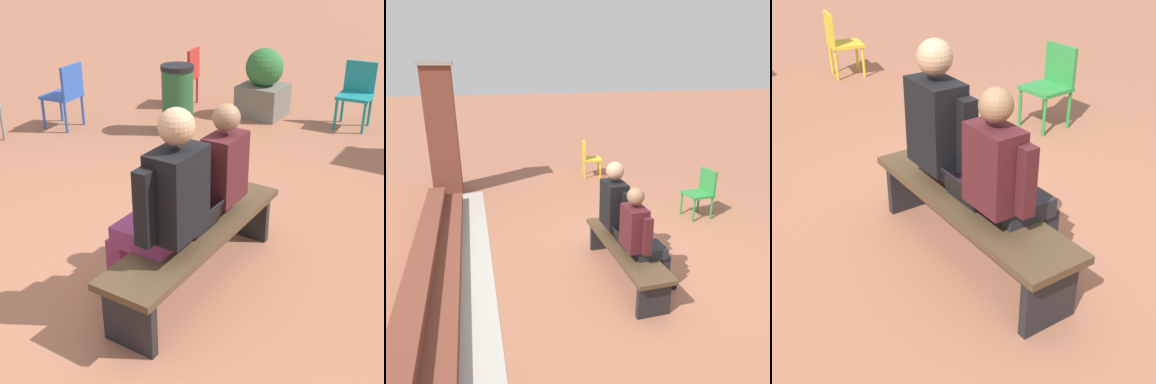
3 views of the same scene
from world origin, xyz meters
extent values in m
plane|color=#9E6047|center=(0.00, 0.00, 0.00)|extent=(60.00, 60.00, 0.00)
cube|color=#4C3823|center=(-0.21, 0.22, 0.42)|extent=(1.80, 0.44, 0.05)
cube|color=black|center=(-1.01, 0.22, 0.20)|extent=(0.06, 0.37, 0.40)
cube|color=black|center=(0.59, 0.22, 0.20)|extent=(0.06, 0.37, 0.40)
cube|color=#232328|center=(-0.52, 0.06, 0.50)|extent=(0.30, 0.36, 0.12)
cube|color=#232328|center=(-0.60, -0.12, 0.23)|extent=(0.10, 0.11, 0.45)
cube|color=black|center=(-0.60, -0.17, 0.03)|extent=(0.10, 0.21, 0.06)
cube|color=#232328|center=(-0.44, -0.12, 0.23)|extent=(0.10, 0.11, 0.45)
cube|color=black|center=(-0.44, -0.17, 0.03)|extent=(0.10, 0.21, 0.06)
cube|color=#47191E|center=(-0.52, 0.26, 0.82)|extent=(0.34, 0.21, 0.50)
cube|color=navy|center=(-0.52, 0.14, 0.78)|extent=(0.04, 0.01, 0.30)
cube|color=#47191E|center=(-0.73, 0.19, 0.80)|extent=(0.08, 0.09, 0.42)
cube|color=#47191E|center=(-0.30, 0.19, 0.80)|extent=(0.08, 0.09, 0.42)
sphere|color=#8C6647|center=(-0.52, 0.26, 1.19)|extent=(0.20, 0.20, 0.20)
cube|color=#7F2D5B|center=(0.11, 0.03, 0.51)|extent=(0.35, 0.41, 0.14)
cube|color=#7F2D5B|center=(0.01, -0.18, 0.23)|extent=(0.11, 0.12, 0.45)
cube|color=black|center=(0.01, -0.24, 0.04)|extent=(0.11, 0.25, 0.07)
cube|color=#7F2D5B|center=(0.20, -0.18, 0.23)|extent=(0.11, 0.12, 0.45)
cube|color=black|center=(0.20, -0.24, 0.04)|extent=(0.11, 0.25, 0.07)
cube|color=black|center=(0.11, 0.26, 0.87)|extent=(0.39, 0.25, 0.58)
cube|color=black|center=(-0.14, 0.19, 0.85)|extent=(0.09, 0.10, 0.49)
cube|color=black|center=(0.36, 0.19, 0.85)|extent=(0.09, 0.10, 0.49)
sphere|color=tan|center=(0.11, 0.26, 1.31)|extent=(0.23, 0.23, 0.23)
cube|color=black|center=(-0.22, 0.18, 0.46)|extent=(0.32, 0.22, 0.02)
cube|color=#2D2D33|center=(-0.22, 0.17, 0.47)|extent=(0.29, 0.15, 0.00)
cube|color=black|center=(-0.22, 0.32, 0.57)|extent=(0.32, 0.07, 0.19)
cube|color=#33519E|center=(-0.22, 0.31, 0.57)|extent=(0.28, 0.06, 0.17)
cube|color=gold|center=(4.16, -0.76, 0.42)|extent=(0.49, 0.49, 0.04)
cube|color=gold|center=(4.20, -0.57, 0.64)|extent=(0.40, 0.11, 0.40)
cylinder|color=gold|center=(3.96, -0.91, 0.20)|extent=(0.04, 0.04, 0.40)
cylinder|color=gold|center=(4.31, -0.97, 0.20)|extent=(0.04, 0.04, 0.40)
cylinder|color=gold|center=(4.02, -0.55, 0.20)|extent=(0.04, 0.04, 0.40)
cylinder|color=gold|center=(4.37, -0.62, 0.20)|extent=(0.04, 0.04, 0.40)
cube|color=#2D893D|center=(1.28, -1.75, 0.42)|extent=(0.45, 0.45, 0.04)
cube|color=#2D893D|center=(1.29, -1.94, 0.64)|extent=(0.40, 0.07, 0.40)
cylinder|color=#2D893D|center=(1.45, -1.56, 0.20)|extent=(0.04, 0.04, 0.40)
cylinder|color=#2D893D|center=(1.09, -1.58, 0.20)|extent=(0.04, 0.04, 0.40)
cylinder|color=#2D893D|center=(1.47, -1.92, 0.20)|extent=(0.04, 0.04, 0.40)
cylinder|color=#2D893D|center=(1.11, -1.94, 0.20)|extent=(0.04, 0.04, 0.40)
camera|label=1|loc=(2.59, 1.90, 2.32)|focal=50.00mm
camera|label=2|loc=(-4.02, 1.90, 2.56)|focal=35.00mm
camera|label=3|loc=(-2.68, 1.90, 2.17)|focal=50.00mm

